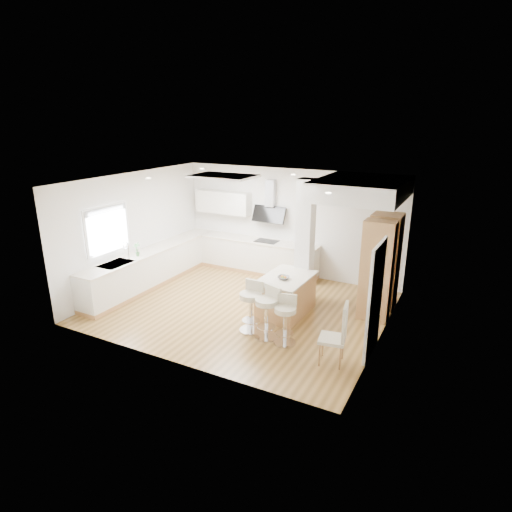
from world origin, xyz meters
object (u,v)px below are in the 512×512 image
Objects in this scene: peninsula at (286,295)px; bar_stool_c at (285,317)px; bar_stool_b at (267,310)px; dining_chair at (338,332)px; bar_stool_a at (251,304)px.

bar_stool_c is (0.50, -1.17, 0.10)m from peninsula.
bar_stool_b reaches higher than bar_stool_c.
bar_stool_b is at bearing 162.05° from bar_stool_c.
dining_chair is at bearing 9.76° from bar_stool_b.
bar_stool_a is at bearing 159.09° from dining_chair.
peninsula is 1.14m from bar_stool_b.
peninsula is 1.27× the size of dining_chair.
bar_stool_a is (-0.29, -1.03, 0.15)m from peninsula.
dining_chair is (1.86, -0.38, 0.02)m from bar_stool_a.
bar_stool_c is 0.84× the size of dining_chair.
bar_stool_b is (0.40, -0.10, -0.00)m from bar_stool_a.
bar_stool_b is 1.09× the size of bar_stool_c.
bar_stool_b is 1.49m from dining_chair.
peninsula is at bearing 128.80° from dining_chair.
dining_chair reaches higher than bar_stool_b.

